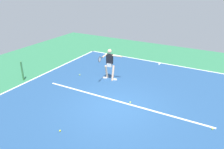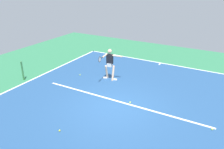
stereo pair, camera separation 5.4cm
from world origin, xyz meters
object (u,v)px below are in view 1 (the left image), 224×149
Objects in this scene: tennis_ball_by_sideline at (212,129)px; tennis_ball_near_service_line at (130,102)px; net_post at (22,71)px; tennis_ball_near_player at (113,71)px; tennis_player at (109,63)px; tennis_ball_by_baseline at (60,131)px; tennis_ball_centre_court at (80,75)px.

tennis_ball_by_sideline is 3.47m from tennis_ball_near_service_line.
net_post is 5.07m from tennis_ball_near_player.
tennis_ball_by_sideline is (-9.57, -0.33, -0.50)m from net_post.
tennis_player is 26.29× the size of tennis_ball_by_baseline.
tennis_player reaches higher than tennis_ball_by_baseline.
tennis_ball_near_service_line is (3.46, -0.28, 0.00)m from tennis_ball_by_sideline.
tennis_ball_near_player is 1.00× the size of tennis_ball_by_baseline.
tennis_player is 2.87m from tennis_ball_near_service_line.
tennis_ball_by_baseline is (4.82, 2.82, 0.00)m from tennis_ball_by_sideline.
net_post is at bearing 41.20° from tennis_ball_centre_court.
tennis_player reaches higher than net_post.
tennis_ball_near_player and tennis_ball_near_service_line have the same top height.
tennis_ball_near_player is (0.40, -1.13, -0.96)m from tennis_player.
tennis_ball_by_sideline is 1.00× the size of tennis_ball_by_baseline.
tennis_player is 26.29× the size of tennis_ball_near_service_line.
net_post is 16.21× the size of tennis_ball_near_service_line.
tennis_ball_by_sideline is (-5.92, 3.15, 0.00)m from tennis_ball_near_player.
tennis_ball_by_baseline is at bearing 100.36° from tennis_ball_near_player.
tennis_player is at bearing -20.14° from tennis_ball_by_sideline.
tennis_ball_centre_court is (1.36, 1.47, 0.00)m from tennis_ball_near_player.
net_post reaches higher than tennis_ball_near_service_line.
net_post reaches higher than tennis_ball_near_player.
net_post is at bearing 22.72° from tennis_player.
tennis_ball_near_service_line is 3.39m from tennis_ball_by_baseline.
tennis_ball_near_player is at bearing -136.40° from net_post.
tennis_ball_near_service_line is (-3.82, 1.40, 0.00)m from tennis_ball_centre_court.
net_post reaches higher than tennis_ball_by_baseline.
tennis_ball_near_player and tennis_ball_by_sideline have the same top height.
tennis_ball_near_player is 1.00× the size of tennis_ball_centre_court.
tennis_ball_near_player is 2.01m from tennis_ball_centre_court.
tennis_ball_centre_court is at bearing -20.09° from tennis_ball_near_service_line.
tennis_ball_near_service_line is at bearing 130.58° from tennis_ball_near_player.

